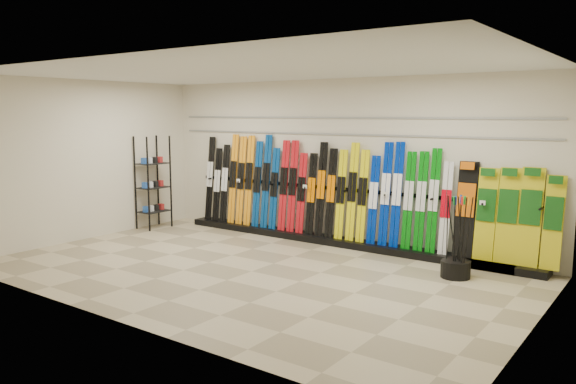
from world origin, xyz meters
The scene contains 13 objects.
floor centered at (0.00, 0.00, 0.00)m, with size 8.00×8.00×0.00m, color gray.
back_wall centered at (0.00, 2.50, 1.50)m, with size 8.00×8.00×0.00m, color beige.
left_wall centered at (-4.00, 0.00, 1.50)m, with size 5.00×5.00×0.00m, color beige.
right_wall centered at (4.00, 0.00, 1.50)m, with size 5.00×5.00×0.00m, color beige.
ceiling centered at (0.00, 0.00, 3.00)m, with size 8.00×8.00×0.00m, color silver.
ski_rack_base centered at (0.22, 2.28, 0.06)m, with size 8.00×0.40×0.12m, color black.
skis centered at (-0.48, 2.32, 0.96)m, with size 5.36×0.22×1.84m.
snowboards centered at (3.07, 2.35, 0.84)m, with size 1.57×0.23×1.51m.
accessory_rack centered at (-3.75, 1.36, 0.96)m, with size 0.40×0.60×1.92m, color black.
pole_bin centered at (2.62, 1.49, 0.12)m, with size 0.43×0.43×0.25m, color black.
ski_poles centered at (2.63, 1.50, 0.61)m, with size 0.37×0.33×1.18m.
slatwall_rail_0 centered at (0.00, 2.48, 2.00)m, with size 7.60×0.02×0.03m, color gray.
slatwall_rail_1 centered at (0.00, 2.48, 2.30)m, with size 7.60×0.02×0.03m, color gray.
Camera 1 is at (5.27, -6.37, 2.37)m, focal length 35.00 mm.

